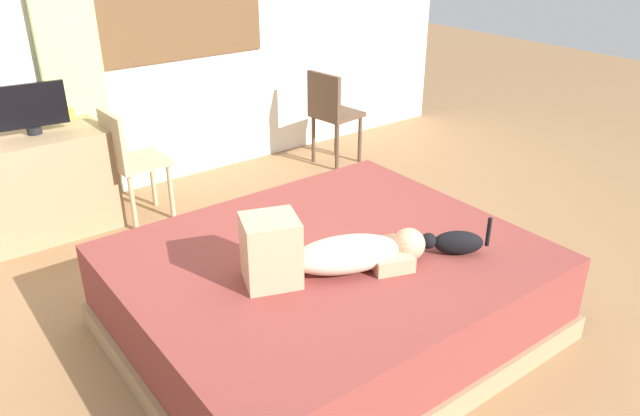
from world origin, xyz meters
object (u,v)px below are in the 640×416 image
chair_spare (332,111)px  tv_monitor (30,108)px  cup (69,114)px  bed (327,292)px  cat (455,242)px  desk (45,183)px  person_lying (327,252)px  chair_by_desk (129,158)px

chair_spare → tv_monitor: bearing=175.2°
tv_monitor → cup: size_ratio=6.06×
bed → cup: cup is taller
cat → desk: bearing=118.0°
desk → tv_monitor: size_ratio=1.87×
desk → chair_spare: 2.46m
person_lying → cat: bearing=-21.8°
bed → chair_spare: (1.58, 1.98, 0.26)m
cat → chair_by_desk: (-0.83, 2.37, -0.07)m
tv_monitor → chair_by_desk: bearing=-22.9°
tv_monitor → chair_spare: 2.49m
chair_spare → cat: bearing=-113.9°
bed → chair_by_desk: bearing=99.2°
bed → cup: bearing=103.5°
cup → chair_spare: bearing=-10.5°
person_lying → chair_by_desk: (-0.19, 2.11, -0.11)m
person_lying → chair_spare: 2.74m
cat → tv_monitor: tv_monitor is taller
chair_by_desk → cup: bearing=120.8°
cup → chair_by_desk: 0.57m
tv_monitor → cat: bearing=-62.0°
desk → chair_by_desk: size_ratio=1.05×
person_lying → chair_by_desk: bearing=95.1°
bed → chair_spare: size_ratio=2.50×
cup → chair_by_desk: chair_by_desk is taller
cat → cup: (-1.09, 2.79, 0.21)m
desk → tv_monitor: (0.00, 0.00, 0.55)m
person_lying → tv_monitor: size_ratio=1.93×
cup → chair_spare: (2.15, -0.40, -0.27)m
cat → person_lying: bearing=158.2°
person_lying → cup: (-0.44, 2.54, 0.16)m
person_lying → desk: person_lying is taller
tv_monitor → chair_by_desk: (0.55, -0.23, -0.41)m
person_lying → cat: (0.64, -0.26, -0.05)m
cat → chair_by_desk: bearing=109.3°
cup → cat: bearing=-68.8°
desk → chair_by_desk: chair_by_desk is taller
cat → chair_spare: 2.62m
person_lying → cat: size_ratio=3.08×
tv_monitor → chair_by_desk: 0.73m
bed → chair_spare: bearing=51.5°
cat → chair_spare: size_ratio=0.35×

